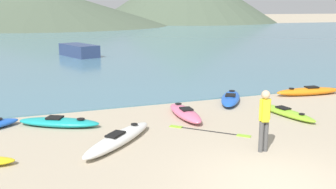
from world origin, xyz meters
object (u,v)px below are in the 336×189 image
(kayak_on_sand_1, at_px, (286,112))
(loose_paddle, at_px, (209,131))
(kayak_on_sand_2, at_px, (119,139))
(kayak_on_sand_4, at_px, (308,91))
(person_near_foreground, at_px, (265,117))
(kayak_on_sand_7, at_px, (185,113))
(kayak_on_sand_6, at_px, (59,122))
(moored_boat_0, at_px, (79,50))
(kayak_on_sand_8, at_px, (231,98))

(kayak_on_sand_1, height_order, loose_paddle, kayak_on_sand_1)
(kayak_on_sand_2, xyz_separation_m, kayak_on_sand_4, (9.87, 3.43, 0.00))
(kayak_on_sand_1, bearing_deg, person_near_foreground, -135.90)
(kayak_on_sand_4, xyz_separation_m, kayak_on_sand_7, (-6.86, -1.43, -0.01))
(kayak_on_sand_2, xyz_separation_m, kayak_on_sand_6, (-1.47, 2.51, -0.03))
(kayak_on_sand_7, xyz_separation_m, moored_boat_0, (-0.88, 19.79, 0.37))
(kayak_on_sand_2, xyz_separation_m, loose_paddle, (3.06, 0.16, -0.16))
(kayak_on_sand_8, height_order, moored_boat_0, moored_boat_0)
(kayak_on_sand_2, xyz_separation_m, moored_boat_0, (2.13, 21.78, 0.37))
(kayak_on_sand_7, bearing_deg, kayak_on_sand_8, 28.60)
(kayak_on_sand_1, relative_size, kayak_on_sand_6, 1.03)
(kayak_on_sand_2, height_order, person_near_foreground, person_near_foreground)
(kayak_on_sand_2, bearing_deg, person_near_foreground, -29.04)
(kayak_on_sand_4, distance_m, loose_paddle, 7.55)
(kayak_on_sand_7, height_order, person_near_foreground, person_near_foreground)
(kayak_on_sand_8, distance_m, moored_boat_0, 18.63)
(kayak_on_sand_2, distance_m, kayak_on_sand_8, 6.79)
(kayak_on_sand_1, distance_m, kayak_on_sand_8, 2.78)
(moored_boat_0, height_order, loose_paddle, moored_boat_0)
(kayak_on_sand_4, height_order, kayak_on_sand_7, kayak_on_sand_4)
(kayak_on_sand_4, xyz_separation_m, loose_paddle, (-6.81, -3.27, -0.16))
(kayak_on_sand_6, relative_size, moored_boat_0, 0.66)
(kayak_on_sand_1, xyz_separation_m, kayak_on_sand_8, (-0.84, 2.65, 0.04))
(kayak_on_sand_6, distance_m, moored_boat_0, 19.61)
(kayak_on_sand_4, height_order, kayak_on_sand_8, kayak_on_sand_4)
(kayak_on_sand_8, bearing_deg, person_near_foreground, -111.16)
(kayak_on_sand_1, relative_size, kayak_on_sand_8, 1.02)
(kayak_on_sand_1, xyz_separation_m, moored_boat_0, (-4.52, 20.91, 0.42))
(kayak_on_sand_2, height_order, kayak_on_sand_6, kayak_on_sand_2)
(kayak_on_sand_1, bearing_deg, moored_boat_0, 102.21)
(person_near_foreground, bearing_deg, kayak_on_sand_6, 138.44)
(kayak_on_sand_6, height_order, loose_paddle, kayak_on_sand_6)
(person_near_foreground, height_order, loose_paddle, person_near_foreground)
(kayak_on_sand_6, xyz_separation_m, kayak_on_sand_7, (4.47, -0.52, 0.03))
(kayak_on_sand_6, bearing_deg, kayak_on_sand_8, 7.89)
(kayak_on_sand_1, distance_m, loose_paddle, 3.66)
(kayak_on_sand_7, bearing_deg, moored_boat_0, 92.55)
(kayak_on_sand_1, distance_m, kayak_on_sand_7, 3.81)
(person_near_foreground, distance_m, moored_boat_0, 23.87)
(loose_paddle, bearing_deg, kayak_on_sand_6, 152.53)
(person_near_foreground, bearing_deg, kayak_on_sand_8, 68.84)
(kayak_on_sand_6, bearing_deg, kayak_on_sand_1, -11.44)
(kayak_on_sand_4, xyz_separation_m, kayak_on_sand_8, (-4.06, 0.09, -0.02))
(kayak_on_sand_1, xyz_separation_m, loose_paddle, (-3.59, -0.71, -0.11))
(moored_boat_0, bearing_deg, kayak_on_sand_1, -77.79)
(kayak_on_sand_6, bearing_deg, moored_boat_0, 79.44)
(kayak_on_sand_8, xyz_separation_m, loose_paddle, (-2.75, -3.36, -0.15))
(kayak_on_sand_2, bearing_deg, kayak_on_sand_8, 31.21)
(kayak_on_sand_6, height_order, kayak_on_sand_7, kayak_on_sand_7)
(moored_boat_0, bearing_deg, kayak_on_sand_4, -67.14)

